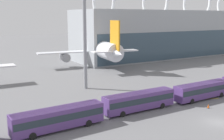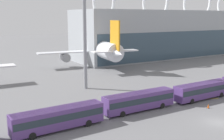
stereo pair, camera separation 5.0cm
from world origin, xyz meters
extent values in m
plane|color=slate|center=(0.00, 0.00, 0.00)|extent=(440.00, 440.00, 0.00)
cube|color=#9EA3A8|center=(58.56, 59.89, 9.06)|extent=(108.40, 20.79, 18.11)
cube|color=#384C5B|center=(58.56, 49.39, 5.48)|extent=(106.23, 0.20, 9.96)
torus|color=white|center=(13.43, 59.89, 21.29)|extent=(1.10, 15.23, 15.23)
torus|color=white|center=(35.99, 59.89, 21.29)|extent=(1.10, 15.23, 15.23)
torus|color=white|center=(58.56, 59.89, 21.29)|extent=(1.10, 15.23, 15.23)
cylinder|color=silver|center=(8.37, 56.92, 5.72)|extent=(9.13, 34.44, 5.19)
sphere|color=silver|center=(10.36, 73.84, 5.72)|extent=(5.08, 5.08, 5.08)
cone|color=silver|center=(6.38, 40.00, 5.72)|extent=(5.77, 8.00, 4.93)
cube|color=silver|center=(8.13, 54.86, 4.82)|extent=(38.68, 8.12, 0.35)
cylinder|color=gray|center=(-2.58, 56.12, 3.20)|extent=(3.16, 4.13, 2.73)
cylinder|color=gray|center=(18.84, 53.60, 3.20)|extent=(3.16, 4.13, 2.73)
cube|color=orange|center=(6.48, 40.83, 10.64)|extent=(1.07, 5.80, 8.27)
cube|color=silver|center=(6.48, 40.83, 6.24)|extent=(13.77, 4.75, 0.28)
cylinder|color=gray|center=(9.71, 68.27, 2.88)|extent=(0.36, 0.36, 4.65)
cylinder|color=black|center=(9.71, 68.27, 0.55)|extent=(0.58, 1.15, 1.10)
cylinder|color=gray|center=(4.78, 55.25, 2.88)|extent=(0.36, 0.36, 4.65)
cylinder|color=black|center=(4.78, 55.25, 0.55)|extent=(0.58, 1.15, 1.10)
cylinder|color=gray|center=(11.48, 54.46, 2.88)|extent=(0.36, 0.36, 4.65)
cylinder|color=black|center=(11.48, 54.46, 0.55)|extent=(0.58, 1.15, 1.10)
cube|color=#56387A|center=(-21.79, 9.73, 1.78)|extent=(13.44, 3.00, 2.82)
cube|color=#232D38|center=(-21.79, 9.73, 2.06)|extent=(13.17, 3.02, 0.99)
cube|color=silver|center=(-21.79, 9.73, 3.13)|extent=(13.03, 2.91, 0.12)
cylinder|color=black|center=(-17.70, 11.03, 0.50)|extent=(1.01, 0.34, 1.00)
cylinder|color=black|center=(-17.61, 8.73, 0.50)|extent=(1.01, 0.34, 1.00)
cylinder|color=black|center=(-25.97, 10.72, 0.50)|extent=(1.01, 0.34, 1.00)
cylinder|color=black|center=(-25.89, 8.42, 0.50)|extent=(1.01, 0.34, 1.00)
cube|color=#56387A|center=(-7.10, 10.60, 1.78)|extent=(13.36, 2.54, 2.82)
cube|color=#232D38|center=(-7.10, 10.60, 2.06)|extent=(13.09, 2.57, 0.99)
cube|color=silver|center=(-7.10, 10.60, 3.13)|extent=(12.96, 2.47, 0.12)
cylinder|color=black|center=(-2.96, 11.76, 0.50)|extent=(1.00, 0.30, 1.00)
cylinder|color=black|center=(-2.95, 9.46, 0.50)|extent=(1.00, 0.30, 1.00)
cylinder|color=black|center=(-11.24, 11.74, 0.50)|extent=(1.00, 0.30, 1.00)
cylinder|color=black|center=(-11.23, 9.43, 0.50)|extent=(1.00, 0.30, 1.00)
cube|color=#56387A|center=(7.60, 9.88, 1.78)|extent=(13.39, 2.72, 2.82)
cube|color=#232D38|center=(7.60, 9.88, 2.06)|extent=(13.12, 2.75, 0.99)
cube|color=silver|center=(7.60, 9.88, 3.13)|extent=(12.99, 2.64, 0.12)
cylinder|color=black|center=(11.72, 11.10, 0.50)|extent=(1.00, 0.32, 1.00)
cylinder|color=black|center=(11.76, 8.80, 0.50)|extent=(1.00, 0.32, 1.00)
cylinder|color=black|center=(3.44, 10.97, 0.50)|extent=(1.00, 0.32, 1.00)
cylinder|color=black|center=(3.48, 8.66, 0.50)|extent=(1.00, 0.32, 1.00)
cylinder|color=gray|center=(-8.43, 28.90, 14.28)|extent=(0.79, 0.79, 28.57)
cube|color=yellow|center=(6.22, 10.30, 0.00)|extent=(9.02, 3.97, 0.01)
cube|color=black|center=(4.14, 5.44, 0.01)|extent=(0.48, 0.48, 0.02)
cone|color=#EA5914|center=(4.14, 5.44, 0.40)|extent=(0.36, 0.36, 0.74)
camera|label=1|loc=(-34.57, -26.37, 15.85)|focal=45.00mm
camera|label=2|loc=(-34.52, -26.40, 15.85)|focal=45.00mm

